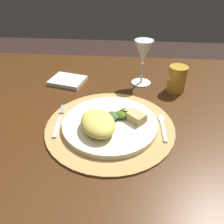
{
  "coord_description": "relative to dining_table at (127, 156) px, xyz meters",
  "views": [
    {
      "loc": [
        -0.0,
        -0.59,
        1.16
      ],
      "look_at": [
        -0.05,
        0.0,
        0.75
      ],
      "focal_mm": 37.56,
      "sensor_mm": 36.0,
      "label": 1
    }
  ],
  "objects": [
    {
      "name": "pasta_serving",
      "position": [
        -0.08,
        -0.09,
        0.21
      ],
      "size": [
        0.13,
        0.15,
        0.04
      ],
      "primitive_type": "ellipsoid",
      "rotation": [
        0.0,
        0.0,
        1.98
      ],
      "color": "#E8D35C",
      "rests_on": "dinner_plate"
    },
    {
      "name": "napkin",
      "position": [
        -0.24,
        0.22,
        0.17
      ],
      "size": [
        0.15,
        0.13,
        0.02
      ],
      "primitive_type": "cube",
      "rotation": [
        0.0,
        0.0,
        -0.24
      ],
      "color": "white",
      "rests_on": "dining_table"
    },
    {
      "name": "salad_greens",
      "position": [
        -0.02,
        -0.02,
        0.19
      ],
      "size": [
        0.08,
        0.07,
        0.03
      ],
      "color": "#4B7B2A",
      "rests_on": "dinner_plate"
    },
    {
      "name": "wine_glass",
      "position": [
        0.04,
        0.24,
        0.28
      ],
      "size": [
        0.08,
        0.08,
        0.17
      ],
      "color": "silver",
      "rests_on": "dining_table"
    },
    {
      "name": "dinner_plate",
      "position": [
        -0.05,
        -0.05,
        0.18
      ],
      "size": [
        0.28,
        0.28,
        0.02
      ],
      "primitive_type": "cylinder",
      "color": "#EBE7CB",
      "rests_on": "placemat"
    },
    {
      "name": "placemat",
      "position": [
        -0.05,
        -0.05,
        0.17
      ],
      "size": [
        0.38,
        0.38,
        0.01
      ],
      "primitive_type": "cylinder",
      "color": "tan",
      "rests_on": "dining_table"
    },
    {
      "name": "dining_table",
      "position": [
        0.0,
        0.0,
        0.0
      ],
      "size": [
        1.4,
        1.01,
        0.73
      ],
      "color": "#472710",
      "rests_on": "ground"
    },
    {
      "name": "fork",
      "position": [
        -0.21,
        -0.05,
        0.17
      ],
      "size": [
        0.03,
        0.16,
        0.0
      ],
      "color": "silver",
      "rests_on": "placemat"
    },
    {
      "name": "bread_piece",
      "position": [
        0.02,
        -0.04,
        0.2
      ],
      "size": [
        0.06,
        0.06,
        0.02
      ],
      "primitive_type": "cube",
      "rotation": [
        0.0,
        0.0,
        2.42
      ],
      "color": "tan",
      "rests_on": "dinner_plate"
    },
    {
      "name": "spoon",
      "position": [
        0.1,
        -0.03,
        0.17
      ],
      "size": [
        0.02,
        0.13,
        0.01
      ],
      "color": "silver",
      "rests_on": "placemat"
    },
    {
      "name": "amber_tumbler",
      "position": [
        0.17,
        0.19,
        0.21
      ],
      "size": [
        0.07,
        0.07,
        0.09
      ],
      "primitive_type": "cylinder",
      "color": "gold",
      "rests_on": "dining_table"
    }
  ]
}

